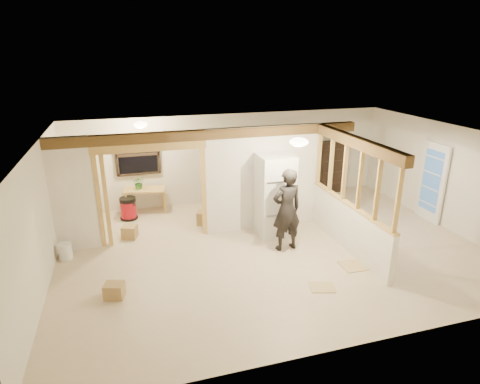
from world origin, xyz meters
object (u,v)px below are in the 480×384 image
object	(u,v)px
woman	(287,210)
bookshelf	(333,167)
work_table	(145,201)
shop_vac	(128,208)
refrigerator	(275,195)

from	to	relation	value
woman	bookshelf	xyz separation A→B (m)	(2.83, 3.13, -0.12)
work_table	bookshelf	xyz separation A→B (m)	(5.63, 0.11, 0.46)
woman	bookshelf	distance (m)	4.22
woman	work_table	world-z (taller)	woman
bookshelf	woman	bearing A→B (deg)	-132.16
shop_vac	bookshelf	bearing A→B (deg)	4.16
shop_vac	woman	bearing A→B (deg)	-39.50
refrigerator	bookshelf	world-z (taller)	refrigerator
work_table	refrigerator	bearing A→B (deg)	-25.97
shop_vac	work_table	bearing A→B (deg)	35.97
refrigerator	shop_vac	size ratio (longest dim) A/B	3.26
work_table	shop_vac	world-z (taller)	work_table
work_table	shop_vac	xyz separation A→B (m)	(-0.45, -0.33, -0.04)
refrigerator	bookshelf	bearing A→B (deg)	39.43
woman	work_table	size ratio (longest dim) A/B	1.72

